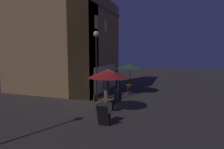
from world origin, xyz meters
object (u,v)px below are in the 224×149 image
at_px(patio_umbrella_0, 130,66).
at_px(cafe_chair_2, 97,101).
at_px(cafe_chair_1, 118,100).
at_px(patron_seated_0, 116,98).
at_px(patron_standing_2, 106,90).
at_px(patron_standing_1, 107,86).
at_px(menu_sandwich_board, 104,115).
at_px(patio_umbrella_1, 108,74).
at_px(cafe_chair_0, 130,85).
at_px(patron_standing_3, 118,83).
at_px(cafe_table_1, 108,104).
at_px(street_lamp_near_corner, 96,52).
at_px(cafe_table_0, 130,87).

height_order(patio_umbrella_0, cafe_chair_2, patio_umbrella_0).
relative_size(cafe_chair_1, patron_seated_0, 0.77).
xyz_separation_m(cafe_chair_1, patron_standing_2, (1.21, 1.20, 0.27)).
relative_size(cafe_chair_2, patron_standing_1, 0.52).
xyz_separation_m(menu_sandwich_board, patio_umbrella_1, (1.82, 0.48, 1.73)).
distance_m(menu_sandwich_board, cafe_chair_0, 7.82).
xyz_separation_m(cafe_chair_0, patron_standing_3, (-1.13, 0.72, 0.38)).
bearing_deg(menu_sandwich_board, cafe_table_1, 11.96).
height_order(cafe_chair_0, cafe_chair_2, cafe_chair_0).
bearing_deg(patron_seated_0, patron_standing_2, -114.35).
relative_size(patron_standing_1, patron_standing_2, 1.04).
height_order(street_lamp_near_corner, patron_standing_3, street_lamp_near_corner).
distance_m(street_lamp_near_corner, patron_standing_3, 4.37).
bearing_deg(street_lamp_near_corner, menu_sandwich_board, -151.19).
bearing_deg(patron_standing_3, patron_standing_2, 10.84).
xyz_separation_m(street_lamp_near_corner, patron_standing_2, (0.68, -0.39, -2.59)).
relative_size(patron_seated_0, patron_standing_2, 0.74).
xyz_separation_m(patio_umbrella_0, patron_standing_3, (-0.29, 0.95, -1.37)).
relative_size(cafe_chair_2, patron_seated_0, 0.73).
bearing_deg(cafe_chair_2, patio_umbrella_1, -0.00).
bearing_deg(cafe_chair_2, patio_umbrella_0, 101.85).
distance_m(patron_seated_0, patron_standing_1, 2.83).
relative_size(patron_seated_0, patron_standing_3, 0.70).
relative_size(cafe_table_1, patron_standing_3, 0.42).
height_order(menu_sandwich_board, patron_standing_1, patron_standing_1).
distance_m(cafe_table_0, cafe_chair_0, 0.87).
xyz_separation_m(cafe_chair_0, cafe_chair_1, (-5.20, -0.51, 0.04)).
bearing_deg(patio_umbrella_1, patron_seated_0, -25.42).
bearing_deg(patio_umbrella_1, patron_standing_1, 20.51).
relative_size(patio_umbrella_1, cafe_chair_1, 2.53).
bearing_deg(cafe_chair_0, patron_standing_3, -47.99).
relative_size(patio_umbrella_0, patron_standing_2, 1.47).
distance_m(cafe_chair_2, patron_standing_3, 4.52).
bearing_deg(menu_sandwich_board, cafe_chair_1, -0.21).
xyz_separation_m(cafe_table_0, cafe_chair_2, (-4.79, 0.90, 0.02)).
xyz_separation_m(street_lamp_near_corner, patio_umbrella_0, (3.84, -1.31, -1.15)).
bearing_deg(patio_umbrella_0, cafe_chair_0, 15.58).
height_order(menu_sandwich_board, patron_seated_0, patron_seated_0).
relative_size(patio_umbrella_0, cafe_chair_1, 2.56).
xyz_separation_m(cafe_table_0, patron_standing_1, (-2.07, 1.22, 0.39)).
bearing_deg(patron_standing_1, menu_sandwich_board, -17.50).
distance_m(patio_umbrella_0, patron_seated_0, 4.78).
xyz_separation_m(street_lamp_near_corner, patron_seated_0, (-0.66, -1.52, -2.75)).
bearing_deg(patio_umbrella_0, patron_standing_2, 163.72).
bearing_deg(street_lamp_near_corner, cafe_chair_0, -12.91).
bearing_deg(patron_seated_0, cafe_chair_0, -149.78).
height_order(cafe_table_1, cafe_chair_1, cafe_chair_1).
distance_m(cafe_table_1, cafe_chair_0, 5.97).
relative_size(cafe_chair_2, patron_standing_2, 0.54).
distance_m(street_lamp_near_corner, patron_standing_1, 3.10).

